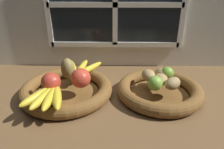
{
  "coord_description": "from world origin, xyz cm",
  "views": [
    {
      "loc": [
        0.35,
        -70.78,
        41.54
      ],
      "look_at": [
        -0.68,
        -1.99,
        9.08
      ],
      "focal_mm": 32.3,
      "sensor_mm": 36.0,
      "label": 1
    }
  ],
  "objects_px": {
    "potato_small": "(172,83)",
    "potato_back": "(163,74)",
    "apple_red_right": "(80,78)",
    "lime_far": "(166,73)",
    "fruit_bowl_left": "(66,90)",
    "potato_oblong": "(148,75)",
    "fruit_bowl_right": "(158,90)",
    "banana_bunch_back": "(80,68)",
    "lime_near": "(154,83)",
    "apple_red_front": "(50,82)",
    "potato_large": "(160,79)",
    "banana_bunch_front": "(47,96)",
    "pear_brown": "(67,69)"
  },
  "relations": [
    {
      "from": "banana_bunch_front",
      "to": "potato_large",
      "type": "bearing_deg",
      "value": 16.64
    },
    {
      "from": "pear_brown",
      "to": "lime_near",
      "type": "height_order",
      "value": "pear_brown"
    },
    {
      "from": "potato_small",
      "to": "lime_far",
      "type": "height_order",
      "value": "lime_far"
    },
    {
      "from": "banana_bunch_front",
      "to": "potato_large",
      "type": "height_order",
      "value": "potato_large"
    },
    {
      "from": "apple_red_front",
      "to": "banana_bunch_back",
      "type": "bearing_deg",
      "value": 65.43
    },
    {
      "from": "lime_far",
      "to": "fruit_bowl_left",
      "type": "bearing_deg",
      "value": -173.67
    },
    {
      "from": "apple_red_front",
      "to": "pear_brown",
      "type": "xyz_separation_m",
      "value": [
        0.04,
        0.1,
        0.01
      ]
    },
    {
      "from": "apple_red_front",
      "to": "lime_near",
      "type": "xyz_separation_m",
      "value": [
        0.37,
        0.01,
        -0.01
      ]
    },
    {
      "from": "fruit_bowl_left",
      "to": "pear_brown",
      "type": "relative_size",
      "value": 4.11
    },
    {
      "from": "potato_back",
      "to": "fruit_bowl_right",
      "type": "bearing_deg",
      "value": -114.44
    },
    {
      "from": "potato_oblong",
      "to": "lime_far",
      "type": "height_order",
      "value": "lime_far"
    },
    {
      "from": "potato_oblong",
      "to": "potato_small",
      "type": "distance_m",
      "value": 0.1
    },
    {
      "from": "fruit_bowl_left",
      "to": "banana_bunch_front",
      "type": "relative_size",
      "value": 2.09
    },
    {
      "from": "potato_small",
      "to": "lime_near",
      "type": "xyz_separation_m",
      "value": [
        -0.07,
        -0.01,
        0.0
      ]
    },
    {
      "from": "pear_brown",
      "to": "lime_far",
      "type": "relative_size",
      "value": 1.64
    },
    {
      "from": "apple_red_front",
      "to": "lime_near",
      "type": "distance_m",
      "value": 0.37
    },
    {
      "from": "banana_bunch_back",
      "to": "lime_near",
      "type": "bearing_deg",
      "value": -29.05
    },
    {
      "from": "potato_back",
      "to": "fruit_bowl_left",
      "type": "bearing_deg",
      "value": -172.61
    },
    {
      "from": "pear_brown",
      "to": "banana_bunch_back",
      "type": "distance_m",
      "value": 0.09
    },
    {
      "from": "banana_bunch_front",
      "to": "potato_small",
      "type": "height_order",
      "value": "potato_small"
    },
    {
      "from": "potato_large",
      "to": "fruit_bowl_right",
      "type": "bearing_deg",
      "value": 90.0
    },
    {
      "from": "fruit_bowl_right",
      "to": "lime_far",
      "type": "relative_size",
      "value": 6.22
    },
    {
      "from": "pear_brown",
      "to": "potato_oblong",
      "type": "distance_m",
      "value": 0.32
    },
    {
      "from": "potato_small",
      "to": "potato_back",
      "type": "distance_m",
      "value": 0.09
    },
    {
      "from": "potato_oblong",
      "to": "potato_back",
      "type": "distance_m",
      "value": 0.07
    },
    {
      "from": "apple_red_front",
      "to": "banana_bunch_back",
      "type": "xyz_separation_m",
      "value": [
        0.08,
        0.17,
        -0.02
      ]
    },
    {
      "from": "potato_large",
      "to": "lime_near",
      "type": "bearing_deg",
      "value": -123.69
    },
    {
      "from": "potato_small",
      "to": "potato_back",
      "type": "relative_size",
      "value": 0.96
    },
    {
      "from": "fruit_bowl_left",
      "to": "fruit_bowl_right",
      "type": "bearing_deg",
      "value": 0.0
    },
    {
      "from": "lime_far",
      "to": "fruit_bowl_right",
      "type": "bearing_deg",
      "value": -127.87
    },
    {
      "from": "fruit_bowl_right",
      "to": "banana_bunch_back",
      "type": "bearing_deg",
      "value": 159.81
    },
    {
      "from": "potato_back",
      "to": "potato_small",
      "type": "bearing_deg",
      "value": -81.03
    },
    {
      "from": "fruit_bowl_left",
      "to": "lime_near",
      "type": "bearing_deg",
      "value": -7.53
    },
    {
      "from": "fruit_bowl_right",
      "to": "potato_small",
      "type": "distance_m",
      "value": 0.07
    },
    {
      "from": "apple_red_right",
      "to": "banana_bunch_front",
      "type": "relative_size",
      "value": 0.43
    },
    {
      "from": "fruit_bowl_left",
      "to": "banana_bunch_back",
      "type": "bearing_deg",
      "value": 70.9
    },
    {
      "from": "pear_brown",
      "to": "lime_near",
      "type": "bearing_deg",
      "value": -14.62
    },
    {
      "from": "banana_bunch_back",
      "to": "potato_oblong",
      "type": "height_order",
      "value": "potato_oblong"
    },
    {
      "from": "potato_oblong",
      "to": "potato_small",
      "type": "xyz_separation_m",
      "value": [
        0.08,
        -0.07,
        0.0
      ]
    },
    {
      "from": "apple_red_right",
      "to": "potato_small",
      "type": "xyz_separation_m",
      "value": [
        0.34,
        -0.01,
        -0.01
      ]
    },
    {
      "from": "apple_red_right",
      "to": "apple_red_front",
      "type": "xyz_separation_m",
      "value": [
        -0.1,
        -0.03,
        -0.0
      ]
    },
    {
      "from": "fruit_bowl_left",
      "to": "fruit_bowl_right",
      "type": "height_order",
      "value": "same"
    },
    {
      "from": "banana_bunch_front",
      "to": "banana_bunch_back",
      "type": "xyz_separation_m",
      "value": [
        0.07,
        0.24,
        -0.0
      ]
    },
    {
      "from": "banana_bunch_back",
      "to": "apple_red_front",
      "type": "bearing_deg",
      "value": -114.57
    },
    {
      "from": "potato_oblong",
      "to": "potato_small",
      "type": "height_order",
      "value": "potato_small"
    },
    {
      "from": "fruit_bowl_left",
      "to": "lime_far",
      "type": "xyz_separation_m",
      "value": [
        0.4,
        0.04,
        0.05
      ]
    },
    {
      "from": "potato_large",
      "to": "potato_back",
      "type": "height_order",
      "value": "potato_back"
    },
    {
      "from": "apple_red_right",
      "to": "apple_red_front",
      "type": "distance_m",
      "value": 0.11
    },
    {
      "from": "potato_oblong",
      "to": "potato_small",
      "type": "bearing_deg",
      "value": -41.42
    },
    {
      "from": "apple_red_front",
      "to": "potato_back",
      "type": "bearing_deg",
      "value": 13.99
    }
  ]
}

